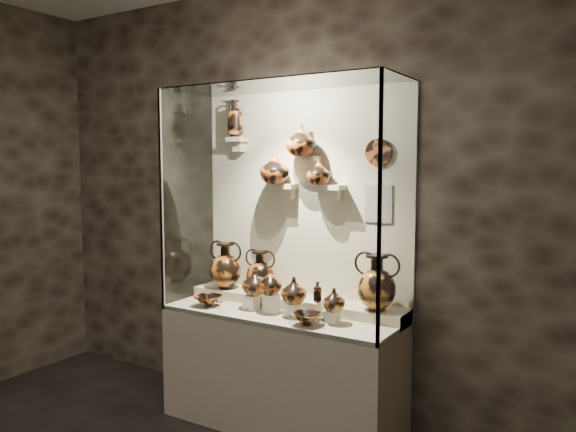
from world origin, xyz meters
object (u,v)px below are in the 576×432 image
at_px(kylix_left, 208,300).
at_px(kylix_right, 307,318).
at_px(amphora_left, 226,265).
at_px(jug_a, 255,282).
at_px(ovoid_vase_b, 301,140).
at_px(lekythos_small, 318,291).
at_px(lekythos_tall, 235,116).
at_px(ovoid_vase_a, 275,168).
at_px(amphora_right, 376,282).
at_px(jug_b, 270,282).
at_px(ovoid_vase_c, 319,172).
at_px(jug_e, 334,300).
at_px(amphora_mid, 260,272).
at_px(jug_c, 294,290).

distance_m(kylix_left, kylix_right, 0.85).
xyz_separation_m(amphora_left, kylix_left, (0.06, -0.29, -0.20)).
bearing_deg(jug_a, kylix_left, -159.24).
bearing_deg(ovoid_vase_b, lekythos_small, -43.00).
height_order(lekythos_tall, ovoid_vase_a, lekythos_tall).
xyz_separation_m(lekythos_small, kylix_right, (0.00, -0.15, -0.15)).
relative_size(amphora_left, jug_a, 1.90).
bearing_deg(amphora_right, kylix_left, -175.85).
relative_size(jug_b, ovoid_vase_c, 0.98).
relative_size(jug_e, lekythos_small, 1.01).
relative_size(amphora_left, kylix_left, 1.47).
xyz_separation_m(amphora_mid, lekythos_tall, (-0.27, 0.06, 1.17)).
bearing_deg(kylix_right, kylix_left, 167.11).
xyz_separation_m(amphora_right, jug_c, (-0.51, -0.20, -0.08)).
xyz_separation_m(amphora_left, ovoid_vase_a, (0.43, 0.04, 0.75)).
bearing_deg(amphora_left, amphora_mid, -6.27).
bearing_deg(kylix_right, jug_b, 151.10).
height_order(amphora_left, lekythos_small, amphora_left).
bearing_deg(amphora_right, jug_b, -173.16).
xyz_separation_m(ovoid_vase_a, ovoid_vase_b, (0.22, 0.00, 0.20)).
bearing_deg(jug_c, ovoid_vase_b, 120.36).
distance_m(jug_a, jug_c, 0.34).
relative_size(lekythos_small, kylix_left, 0.62).
relative_size(amphora_left, ovoid_vase_c, 2.04).
height_order(jug_e, ovoid_vase_b, ovoid_vase_b).
relative_size(lekythos_small, kylix_right, 0.63).
xyz_separation_m(lekythos_tall, ovoid_vase_b, (0.61, -0.04, -0.20)).
bearing_deg(ovoid_vase_c, kylix_right, -71.73).
distance_m(amphora_right, jug_c, 0.56).
xyz_separation_m(amphora_right, ovoid_vase_c, (-0.47, 0.07, 0.72)).
bearing_deg(lekythos_tall, jug_c, -5.09).
distance_m(amphora_right, jug_e, 0.31).
height_order(jug_c, lekythos_tall, lekythos_tall).
bearing_deg(amphora_right, jug_e, -144.81).
xyz_separation_m(amphora_left, jug_b, (0.55, -0.20, -0.03)).
height_order(amphora_right, jug_c, amphora_right).
relative_size(jug_c, lekythos_small, 1.20).
relative_size(jug_b, kylix_left, 0.71).
bearing_deg(jug_e, lekythos_small, -177.38).
bearing_deg(kylix_left, ovoid_vase_a, 28.92).
relative_size(jug_a, ovoid_vase_a, 0.84).
xyz_separation_m(amphora_right, kylix_left, (-1.19, -0.29, -0.21)).
distance_m(kylix_right, lekythos_tall, 1.66).
bearing_deg(kylix_left, kylix_right, -15.92).
xyz_separation_m(amphora_right, jug_a, (-0.85, -0.17, -0.06)).
relative_size(jug_a, ovoid_vase_c, 1.07).
height_order(amphora_mid, ovoid_vase_a, ovoid_vase_a).
xyz_separation_m(jug_c, jug_e, (0.30, -0.00, -0.02)).
height_order(kylix_right, ovoid_vase_c, ovoid_vase_c).
bearing_deg(jug_e, jug_a, -169.28).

